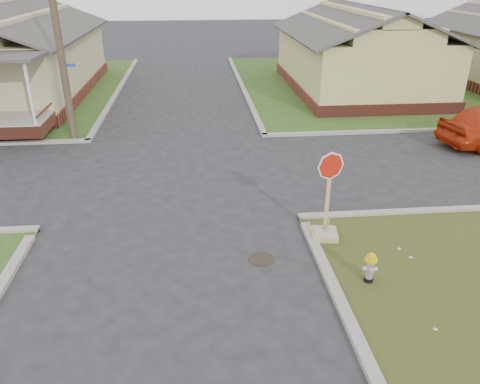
{
  "coord_description": "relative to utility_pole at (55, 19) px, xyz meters",
  "views": [
    {
      "loc": [
        0.77,
        -9.84,
        6.27
      ],
      "look_at": [
        1.83,
        1.0,
        1.1
      ],
      "focal_mm": 35.0,
      "sensor_mm": 36.0,
      "label": 1
    }
  ],
  "objects": [
    {
      "name": "ground",
      "position": [
        4.2,
        -8.9,
        -4.66
      ],
      "size": [
        120.0,
        120.0,
        0.0
      ],
      "primitive_type": "plane",
      "color": "#242426",
      "rests_on": "ground"
    },
    {
      "name": "curbs",
      "position": [
        4.2,
        -3.9,
        -4.66
      ],
      "size": [
        80.0,
        40.0,
        0.12
      ],
      "primitive_type": null,
      "color": "gray",
      "rests_on": "ground"
    },
    {
      "name": "manhole",
      "position": [
        6.4,
        -9.4,
        -4.66
      ],
      "size": [
        0.64,
        0.64,
        0.01
      ],
      "primitive_type": "cylinder",
      "color": "black",
      "rests_on": "ground"
    },
    {
      "name": "side_house_yellow",
      "position": [
        14.2,
        7.6,
        -2.47
      ],
      "size": [
        7.6,
        11.6,
        4.7
      ],
      "color": "maroon",
      "rests_on": "ground"
    },
    {
      "name": "utility_pole",
      "position": [
        0.0,
        0.0,
        0.0
      ],
      "size": [
        1.8,
        0.28,
        9.0
      ],
      "color": "#3B3122",
      "rests_on": "ground"
    },
    {
      "name": "fire_hydrant",
      "position": [
        8.63,
        -10.55,
        -4.21
      ],
      "size": [
        0.27,
        0.27,
        0.73
      ],
      "rotation": [
        0.0,
        0.0,
        -0.18
      ],
      "color": "black",
      "rests_on": "ground"
    },
    {
      "name": "stop_sign",
      "position": [
        8.15,
        -8.6,
        -4.11
      ],
      "size": [
        0.66,
        0.65,
        2.34
      ],
      "rotation": [
        0.0,
        0.0,
        -0.14
      ],
      "color": "tan",
      "rests_on": "ground"
    }
  ]
}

